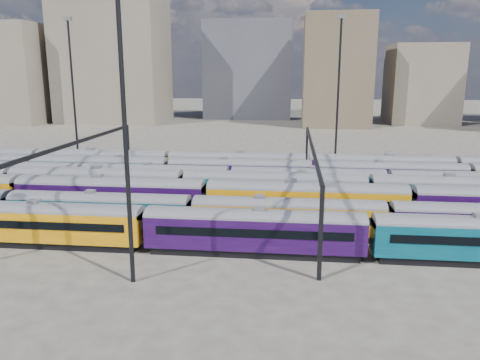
# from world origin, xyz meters

# --- Properties ---
(ground) EXTENTS (500.00, 500.00, 0.00)m
(ground) POSITION_xyz_m (0.00, 0.00, 0.00)
(ground) COLOR #46413B
(ground) RESTS_ON ground
(rake_0) EXTENTS (124.25, 3.03, 5.10)m
(rake_0) POSITION_xyz_m (-6.13, -15.00, 2.68)
(rake_0) COLOR black
(rake_0) RESTS_ON ground
(rake_1) EXTENTS (99.19, 2.91, 4.89)m
(rake_1) POSITION_xyz_m (7.30, -10.00, 2.57)
(rake_1) COLOR black
(rake_1) RESTS_ON ground
(rake_2) EXTENTS (112.44, 3.29, 5.56)m
(rake_2) POSITION_xyz_m (-13.33, -5.00, 2.92)
(rake_2) COLOR black
(rake_2) RESTS_ON ground
(rake_3) EXTENTS (135.93, 3.31, 5.59)m
(rake_3) POSITION_xyz_m (-5.88, 0.00, 2.94)
(rake_3) COLOR black
(rake_3) RESTS_ON ground
(rake_4) EXTENTS (144.25, 3.01, 5.07)m
(rake_4) POSITION_xyz_m (9.71, 5.00, 2.66)
(rake_4) COLOR black
(rake_4) RESTS_ON ground
(rake_5) EXTENTS (126.39, 3.08, 5.19)m
(rake_5) POSITION_xyz_m (-10.44, 10.00, 2.73)
(rake_5) COLOR black
(rake_5) RESTS_ON ground
(rake_6) EXTENTS (129.82, 3.16, 5.34)m
(rake_6) POSITION_xyz_m (-11.72, 15.00, 2.80)
(rake_6) COLOR black
(rake_6) RESTS_ON ground
(gantry_1) EXTENTS (0.35, 40.35, 8.03)m
(gantry_1) POSITION_xyz_m (-20.00, 0.00, 6.79)
(gantry_1) COLOR black
(gantry_1) RESTS_ON ground
(gantry_2) EXTENTS (0.35, 40.35, 8.03)m
(gantry_2) POSITION_xyz_m (10.00, 0.00, 6.79)
(gantry_2) COLOR black
(gantry_2) RESTS_ON ground
(mast_1) EXTENTS (1.40, 0.50, 25.60)m
(mast_1) POSITION_xyz_m (-30.00, 22.00, 13.97)
(mast_1) COLOR black
(mast_1) RESTS_ON ground
(mast_2) EXTENTS (1.40, 0.50, 25.60)m
(mast_2) POSITION_xyz_m (-5.00, -22.00, 13.97)
(mast_2) COLOR black
(mast_2) RESTS_ON ground
(mast_3) EXTENTS (1.40, 0.50, 25.60)m
(mast_3) POSITION_xyz_m (15.00, 24.00, 13.97)
(mast_3) COLOR black
(mast_3) RESTS_ON ground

